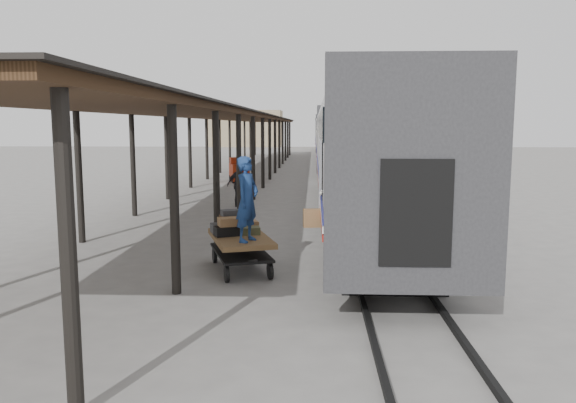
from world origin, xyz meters
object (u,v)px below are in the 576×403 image
(luggage_tug, at_px, (239,171))
(pedestrian, at_px, (240,185))
(porter, at_px, (247,199))
(baggage_cart, at_px, (241,244))

(luggage_tug, relative_size, pedestrian, 1.01)
(luggage_tug, distance_m, pedestrian, 10.81)
(porter, xyz_separation_m, pedestrian, (-1.67, 11.33, -0.88))
(luggage_tug, height_order, porter, porter)
(baggage_cart, height_order, porter, porter)
(luggage_tug, xyz_separation_m, porter, (3.14, -22.04, 1.14))
(baggage_cart, height_order, luggage_tug, luggage_tug)
(porter, distance_m, pedestrian, 11.49)
(porter, bearing_deg, luggage_tug, 31.85)
(baggage_cart, distance_m, porter, 1.37)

